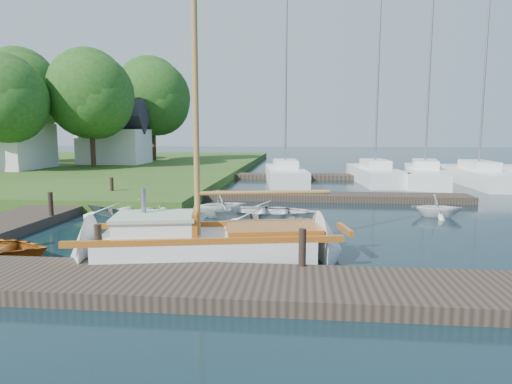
# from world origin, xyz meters

# --- Properties ---
(ground) EXTENTS (160.00, 160.00, 0.00)m
(ground) POSITION_xyz_m (0.00, 0.00, 0.00)
(ground) COLOR black
(ground) RESTS_ON ground
(near_dock) EXTENTS (18.00, 2.20, 0.30)m
(near_dock) POSITION_xyz_m (0.00, -6.00, 0.15)
(near_dock) COLOR #2E231B
(near_dock) RESTS_ON ground
(left_dock) EXTENTS (2.20, 18.00, 0.30)m
(left_dock) POSITION_xyz_m (-8.00, 2.00, 0.15)
(left_dock) COLOR #2E231B
(left_dock) RESTS_ON ground
(far_dock) EXTENTS (14.00, 1.60, 0.30)m
(far_dock) POSITION_xyz_m (2.00, 6.50, 0.15)
(far_dock) COLOR #2E231B
(far_dock) RESTS_ON ground
(pontoon) EXTENTS (30.00, 1.60, 0.30)m
(pontoon) POSITION_xyz_m (10.00, 16.00, 0.15)
(pontoon) COLOR #2E231B
(pontoon) RESTS_ON ground
(mooring_post_1) EXTENTS (0.16, 0.16, 0.80)m
(mooring_post_1) POSITION_xyz_m (-3.00, -5.00, 0.70)
(mooring_post_1) COLOR black
(mooring_post_1) RESTS_ON near_dock
(mooring_post_2) EXTENTS (0.16, 0.16, 0.80)m
(mooring_post_2) POSITION_xyz_m (1.50, -5.00, 0.70)
(mooring_post_2) COLOR black
(mooring_post_2) RESTS_ON near_dock
(mooring_post_4) EXTENTS (0.16, 0.16, 0.80)m
(mooring_post_4) POSITION_xyz_m (-7.00, 0.00, 0.70)
(mooring_post_4) COLOR black
(mooring_post_4) RESTS_ON left_dock
(mooring_post_5) EXTENTS (0.16, 0.16, 0.80)m
(mooring_post_5) POSITION_xyz_m (-7.00, 5.00, 0.70)
(mooring_post_5) COLOR black
(mooring_post_5) RESTS_ON left_dock
(sailboat) EXTENTS (7.39, 3.32, 9.83)m
(sailboat) POSITION_xyz_m (-0.63, -3.90, 0.34)
(sailboat) COLOR white
(sailboat) RESTS_ON ground
(tender_a) EXTENTS (4.25, 3.70, 0.74)m
(tender_a) POSITION_xyz_m (-4.86, 1.77, 0.37)
(tender_a) COLOR white
(tender_a) RESTS_ON ground
(tender_b) EXTENTS (2.60, 2.47, 1.08)m
(tender_b) POSITION_xyz_m (-1.50, 2.00, 0.54)
(tender_b) COLOR white
(tender_b) RESTS_ON ground
(tender_c) EXTENTS (3.77, 2.79, 0.75)m
(tender_c) POSITION_xyz_m (0.27, 1.40, 0.38)
(tender_c) COLOR white
(tender_c) RESTS_ON ground
(tender_d) EXTENTS (2.00, 1.79, 0.94)m
(tender_d) POSITION_xyz_m (6.44, 2.73, 0.47)
(tender_d) COLOR white
(tender_d) RESTS_ON ground
(marina_boat_1) EXTENTS (3.04, 7.72, 11.14)m
(marina_boat_1) POSITION_xyz_m (0.42, 13.66, 0.58)
(marina_boat_1) COLOR white
(marina_boat_1) RESTS_ON ground
(marina_boat_2) EXTENTS (2.76, 8.12, 11.45)m
(marina_boat_2) POSITION_xyz_m (5.94, 14.33, 0.57)
(marina_boat_2) COLOR white
(marina_boat_2) RESTS_ON ground
(marina_boat_3) EXTENTS (3.92, 9.51, 11.71)m
(marina_boat_3) POSITION_xyz_m (8.95, 14.36, 0.57)
(marina_boat_3) COLOR white
(marina_boat_3) RESTS_ON ground
(marina_boat_4) EXTENTS (2.26, 8.95, 11.51)m
(marina_boat_4) POSITION_xyz_m (11.88, 13.73, 0.57)
(marina_boat_4) COLOR white
(marina_boat_4) RESTS_ON ground
(house_c) EXTENTS (5.25, 4.00, 5.28)m
(house_c) POSITION_xyz_m (-14.00, 22.00, 2.58)
(house_c) COLOR white
(house_c) RESTS_ON shore
(tree_2) EXTENTS (5.83, 5.75, 7.82)m
(tree_2) POSITION_xyz_m (-18.00, 14.05, 5.25)
(tree_2) COLOR #332114
(tree_2) RESTS_ON shore
(tree_3) EXTENTS (6.41, 6.38, 8.74)m
(tree_3) POSITION_xyz_m (-14.00, 18.05, 5.81)
(tree_3) COLOR #332114
(tree_3) RESTS_ON shore
(tree_4) EXTENTS (7.01, 7.01, 9.66)m
(tree_4) POSITION_xyz_m (-22.00, 22.05, 6.37)
(tree_4) COLOR #332114
(tree_4) RESTS_ON shore
(tree_7) EXTENTS (6.83, 6.83, 9.38)m
(tree_7) POSITION_xyz_m (-12.00, 26.05, 6.20)
(tree_7) COLOR #332114
(tree_7) RESTS_ON shore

